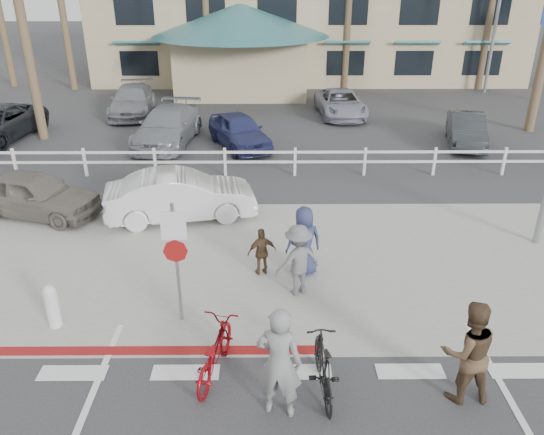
{
  "coord_description": "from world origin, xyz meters",
  "views": [
    {
      "loc": [
        -0.51,
        -6.75,
        6.52
      ],
      "look_at": [
        -0.44,
        3.9,
        1.5
      ],
      "focal_mm": 35.0,
      "sensor_mm": 36.0,
      "label": 1
    }
  ],
  "objects_px": {
    "bike_red": "(214,352)",
    "bike_black": "(323,367)",
    "sign_post": "(176,258)",
    "car_red_compact": "(34,194)",
    "car_white_sedan": "(181,196)"
  },
  "relations": [
    {
      "from": "bike_red",
      "to": "bike_black",
      "type": "height_order",
      "value": "bike_black"
    },
    {
      "from": "sign_post",
      "to": "car_red_compact",
      "type": "relative_size",
      "value": 0.76
    },
    {
      "from": "sign_post",
      "to": "bike_red",
      "type": "xyz_separation_m",
      "value": [
        0.83,
        -1.6,
        -0.97
      ]
    },
    {
      "from": "bike_black",
      "to": "car_white_sedan",
      "type": "height_order",
      "value": "car_white_sedan"
    },
    {
      "from": "bike_red",
      "to": "car_red_compact",
      "type": "relative_size",
      "value": 0.47
    },
    {
      "from": "sign_post",
      "to": "bike_red",
      "type": "height_order",
      "value": "sign_post"
    },
    {
      "from": "sign_post",
      "to": "car_red_compact",
      "type": "bearing_deg",
      "value": 133.98
    },
    {
      "from": "sign_post",
      "to": "car_red_compact",
      "type": "height_order",
      "value": "sign_post"
    },
    {
      "from": "car_white_sedan",
      "to": "car_red_compact",
      "type": "relative_size",
      "value": 1.1
    },
    {
      "from": "bike_red",
      "to": "bike_black",
      "type": "relative_size",
      "value": 1.05
    },
    {
      "from": "sign_post",
      "to": "bike_black",
      "type": "distance_m",
      "value": 3.5
    },
    {
      "from": "bike_red",
      "to": "car_red_compact",
      "type": "distance_m",
      "value": 8.84
    },
    {
      "from": "car_white_sedan",
      "to": "car_red_compact",
      "type": "bearing_deg",
      "value": 75.68
    },
    {
      "from": "bike_red",
      "to": "car_red_compact",
      "type": "xyz_separation_m",
      "value": [
        -5.76,
        6.71,
        0.18
      ]
    },
    {
      "from": "bike_red",
      "to": "car_white_sedan",
      "type": "height_order",
      "value": "car_white_sedan"
    }
  ]
}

